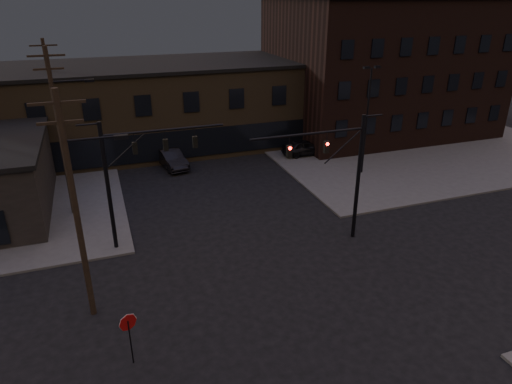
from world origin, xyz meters
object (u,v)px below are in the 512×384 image
Objects in this scene: stop_sign at (129,328)px; parked_car_lot_a at (305,147)px; traffic_signal_far at (129,170)px; car_crossing at (171,159)px; traffic_signal_near at (343,167)px; parked_car_lot_b at (347,141)px.

parked_car_lot_a is (18.33, 21.88, -0.95)m from stop_sign.
car_crossing is at bearing 71.44° from traffic_signal_far.
traffic_signal_near reaches higher than car_crossing.
traffic_signal_near is at bearing -75.73° from car_crossing.
traffic_signal_near reaches higher than parked_car_lot_b.
parked_car_lot_a reaches higher than parked_car_lot_b.
stop_sign is 0.50× the size of car_crossing.
parked_car_lot_a is at bearing 34.92° from traffic_signal_far.
car_crossing is at bearing 76.14° from stop_sign.
traffic_signal_near is 1.79× the size of parked_car_lot_b.
car_crossing reaches higher than parked_car_lot_b.
traffic_signal_far reaches higher than car_crossing.
parked_car_lot_b is at bearing -79.71° from parked_car_lot_a.
traffic_signal_far is 10.55m from stop_sign.
car_crossing is at bearing 78.00° from parked_car_lot_b.
car_crossing is at bearing 85.33° from parked_car_lot_a.
traffic_signal_near is 1.82× the size of parked_car_lot_a.
traffic_signal_near is 3.23× the size of stop_sign.
traffic_signal_near is at bearing 163.59° from parked_car_lot_a.
traffic_signal_far reaches higher than stop_sign.
car_crossing is (5.73, 23.24, -1.03)m from stop_sign.
stop_sign is at bearing -97.32° from traffic_signal_far.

